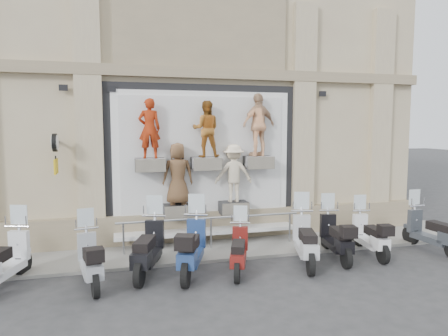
{
  "coord_description": "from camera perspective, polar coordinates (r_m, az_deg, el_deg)",
  "views": [
    {
      "loc": [
        -2.34,
        -8.29,
        3.34
      ],
      "look_at": [
        0.34,
        1.9,
        2.26
      ],
      "focal_mm": 32.0,
      "sensor_mm": 36.0,
      "label": 1
    }
  ],
  "objects": [
    {
      "name": "scooter_c",
      "position": [
        9.0,
        -18.6,
        -11.02
      ],
      "size": [
        0.89,
        1.97,
        1.54
      ],
      "primitive_type": null,
      "rotation": [
        0.0,
        0.0,
        0.19
      ],
      "color": "#90949C",
      "rests_on": "ground"
    },
    {
      "name": "building",
      "position": [
        15.7,
        -6.15,
        15.6
      ],
      "size": [
        14.0,
        8.6,
        12.0
      ],
      "primitive_type": null,
      "color": "#BEAF8A",
      "rests_on": "ground"
    },
    {
      "name": "scooter_j",
      "position": [
        12.1,
        27.61,
        -6.93
      ],
      "size": [
        0.73,
        2.01,
        1.6
      ],
      "primitive_type": null,
      "rotation": [
        0.0,
        0.0,
        0.08
      ],
      "color": "#2B2F35",
      "rests_on": "ground"
    },
    {
      "name": "shop_vitrine",
      "position": [
        11.34,
        -2.21,
        1.08
      ],
      "size": [
        5.6,
        0.83,
        4.3
      ],
      "color": "black",
      "rests_on": "ground"
    },
    {
      "name": "scooter_f",
      "position": [
        9.3,
        2.15,
        -10.46
      ],
      "size": [
        1.1,
        1.85,
        1.45
      ],
      "primitive_type": null,
      "rotation": [
        0.0,
        0.0,
        -0.35
      ],
      "color": "#5E1310",
      "rests_on": "ground"
    },
    {
      "name": "clock_sign_bracket",
      "position": [
        10.88,
        -22.96,
        2.58
      ],
      "size": [
        0.1,
        0.8,
        1.02
      ],
      "color": "black",
      "rests_on": "ground"
    },
    {
      "name": "guard_rail",
      "position": [
        10.94,
        -1.86,
        -9.37
      ],
      "size": [
        5.06,
        0.1,
        0.93
      ],
      "primitive_type": null,
      "color": "#9EA0A5",
      "rests_on": "ground"
    },
    {
      "name": "sidewalk",
      "position": [
        11.15,
        -1.97,
        -11.34
      ],
      "size": [
        16.0,
        2.2,
        0.08
      ],
      "primitive_type": "cube",
      "color": "gray",
      "rests_on": "ground"
    },
    {
      "name": "scooter_e",
      "position": [
        9.17,
        -4.62,
        -9.79
      ],
      "size": [
        1.31,
        2.22,
        1.73
      ],
      "primitive_type": null,
      "rotation": [
        0.0,
        0.0,
        -0.35
      ],
      "color": "navy",
      "rests_on": "ground"
    },
    {
      "name": "scooter_d",
      "position": [
        9.3,
        -10.79,
        -9.75
      ],
      "size": [
        1.24,
        2.18,
        1.7
      ],
      "primitive_type": null,
      "rotation": [
        0.0,
        0.0,
        -0.32
      ],
      "color": "black",
      "rests_on": "ground"
    },
    {
      "name": "scooter_b",
      "position": [
        9.55,
        -29.04,
        -10.2
      ],
      "size": [
        1.14,
        2.09,
        1.63
      ],
      "primitive_type": null,
      "rotation": [
        0.0,
        0.0,
        -0.29
      ],
      "color": "silver",
      "rests_on": "ground"
    },
    {
      "name": "ground",
      "position": [
        9.24,
        1.01,
        -15.31
      ],
      "size": [
        90.0,
        90.0,
        0.0
      ],
      "primitive_type": "plane",
      "color": "#2F2F32",
      "rests_on": "ground"
    },
    {
      "name": "scooter_i",
      "position": [
        11.15,
        20.15,
        -7.93
      ],
      "size": [
        0.76,
        1.9,
        1.5
      ],
      "primitive_type": null,
      "rotation": [
        0.0,
        0.0,
        -0.12
      ],
      "color": "silver",
      "rests_on": "ground"
    },
    {
      "name": "scooter_g",
      "position": [
        9.98,
        11.57,
        -8.75
      ],
      "size": [
        1.17,
        2.16,
        1.68
      ],
      "primitive_type": null,
      "rotation": [
        0.0,
        0.0,
        -0.29
      ],
      "color": "#A8AAAF",
      "rests_on": "ground"
    },
    {
      "name": "scooter_h",
      "position": [
        10.58,
        15.7,
        -8.28
      ],
      "size": [
        0.89,
        2.02,
        1.58
      ],
      "primitive_type": null,
      "rotation": [
        0.0,
        0.0,
        -0.17
      ],
      "color": "black",
      "rests_on": "ground"
    }
  ]
}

